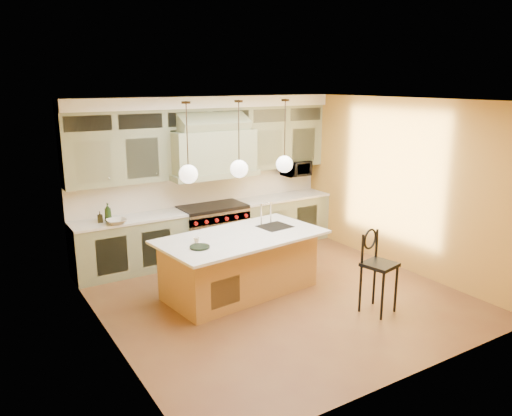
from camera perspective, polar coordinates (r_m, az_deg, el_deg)
floor at (r=7.66m, az=2.52°, el=-10.04°), size 5.00×5.00×0.00m
ceiling at (r=6.98m, az=2.79°, el=12.20°), size 5.00×5.00×0.00m
wall_back at (r=9.30m, az=-6.08°, el=3.68°), size 5.00×0.00×5.00m
wall_front at (r=5.39m, az=17.86°, el=-4.85°), size 5.00×0.00×5.00m
wall_left at (r=6.17m, az=-16.92°, el=-2.37°), size 0.00×5.00×5.00m
wall_right at (r=8.81m, az=16.23°, el=2.58°), size 0.00×5.00×5.00m
back_cabinetry at (r=9.07m, az=-5.34°, el=3.29°), size 5.00×0.77×2.90m
range at (r=9.22m, az=-4.95°, el=-2.57°), size 1.20×0.74×0.96m
kitchen_island at (r=7.63m, az=-1.81°, el=-6.28°), size 2.62×1.59×1.35m
counter_stool at (r=7.14m, az=13.73°, el=-6.45°), size 0.49×0.49×1.18m
microwave at (r=10.08m, az=4.61°, el=4.54°), size 0.54×0.37×0.30m
oil_bottle_a at (r=8.43m, az=-16.57°, el=-0.47°), size 0.12×0.12×0.30m
oil_bottle_b at (r=8.41m, az=-17.41°, el=-0.99°), size 0.09×0.10×0.18m
fruit_bowl at (r=8.26m, az=-15.64°, el=-1.51°), size 0.32×0.32×0.08m
cup at (r=7.12m, az=-6.79°, el=-3.69°), size 0.11×0.11×0.09m
pendant_left at (r=6.89m, az=-7.74°, el=4.10°), size 0.26×0.26×1.11m
pendant_center at (r=7.24m, az=-1.94°, el=4.73°), size 0.26×0.26×1.11m
pendant_right at (r=7.67m, az=3.27°, el=5.24°), size 0.26×0.26×1.11m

